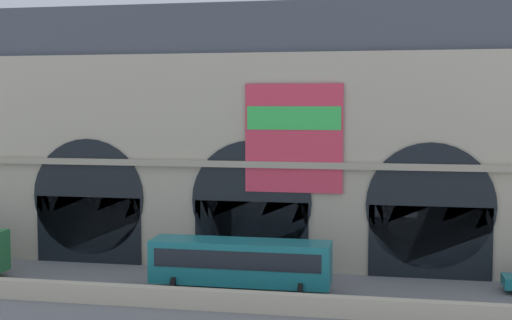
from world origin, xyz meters
name	(u,v)px	position (x,y,z in m)	size (l,w,h in m)	color
ground_plane	(235,289)	(0.00, 0.00, 0.00)	(200.00, 200.00, 0.00)	slate
quay_parapet_wall	(218,300)	(0.00, -4.45, 0.56)	(90.00, 0.70, 1.12)	beige
station_building	(258,139)	(0.03, 7.34, 8.89)	(49.88, 5.08, 18.31)	#B2A891
bus_center	(240,262)	(0.40, -0.37, 1.78)	(11.00, 3.25, 3.10)	#19727A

